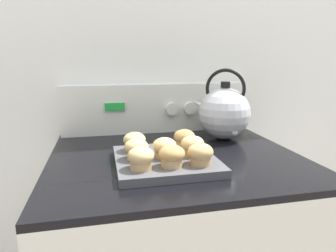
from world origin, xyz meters
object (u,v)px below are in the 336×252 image
at_px(tea_kettle, 224,112).
at_px(muffin_r0_c1, 172,156).
at_px(muffin_r0_c2, 200,154).
at_px(muffin_r1_c2, 193,146).
at_px(muffin_r0_c0, 141,158).
at_px(muffin_r1_c1, 165,148).
at_px(muffin_r2_c0, 134,142).
at_px(muffin_r1_c0, 136,149).
at_px(muffin_pan, 165,161).
at_px(muffin_r2_c2, 184,138).

bearing_deg(tea_kettle, muffin_r0_c1, -131.34).
distance_m(muffin_r0_c2, tea_kettle, 0.35).
distance_m(muffin_r0_c1, muffin_r1_c2, 0.11).
height_order(muffin_r0_c0, muffin_r1_c2, same).
height_order(muffin_r1_c1, tea_kettle, tea_kettle).
relative_size(muffin_r0_c0, muffin_r2_c0, 1.00).
distance_m(muffin_r1_c2, muffin_r2_c0, 0.17).
relative_size(muffin_r1_c0, muffin_r1_c2, 1.00).
distance_m(muffin_r0_c1, muffin_r0_c2, 0.07).
xyz_separation_m(muffin_r0_c2, muffin_r1_c0, (-0.15, 0.08, 0.00)).
relative_size(muffin_r0_c2, muffin_r1_c1, 1.00).
height_order(muffin_r0_c1, muffin_r1_c0, same).
relative_size(muffin_pan, muffin_r1_c0, 4.16).
xyz_separation_m(muffin_r0_c1, muffin_r2_c0, (-0.07, 0.15, 0.00)).
relative_size(muffin_pan, muffin_r1_c2, 4.16).
height_order(muffin_r1_c1, muffin_r2_c0, same).
height_order(muffin_r0_c0, muffin_r2_c2, same).
height_order(muffin_r2_c2, tea_kettle, tea_kettle).
relative_size(muffin_pan, tea_kettle, 1.07).
relative_size(muffin_r1_c0, muffin_r1_c1, 1.00).
bearing_deg(muffin_r1_c0, tea_kettle, 33.01).
bearing_deg(muffin_r1_c2, muffin_r1_c1, -178.89).
bearing_deg(muffin_r2_c2, muffin_r1_c0, -153.83).
xyz_separation_m(muffin_r1_c1, muffin_r2_c0, (-0.07, 0.08, 0.00)).
bearing_deg(muffin_r0_c2, muffin_r1_c0, 153.17).
bearing_deg(muffin_pan, muffin_r1_c2, -0.94).
xyz_separation_m(muffin_r1_c2, muffin_r2_c0, (-0.15, 0.08, 0.00)).
relative_size(muffin_pan, muffin_r1_c1, 4.16).
bearing_deg(muffin_r0_c1, muffin_r1_c2, 44.06).
bearing_deg(tea_kettle, muffin_r2_c2, -142.06).
xyz_separation_m(muffin_pan, muffin_r2_c0, (-0.07, 0.07, 0.04)).
relative_size(muffin_r2_c0, muffin_r2_c2, 1.00).
xyz_separation_m(muffin_r0_c0, muffin_r0_c2, (0.15, -0.00, 0.00)).
bearing_deg(muffin_r2_c0, muffin_pan, -44.82).
height_order(muffin_r0_c0, muffin_r1_c1, same).
relative_size(muffin_r1_c0, tea_kettle, 0.26).
xyz_separation_m(muffin_r1_c2, muffin_r2_c2, (-0.00, 0.08, 0.00)).
xyz_separation_m(muffin_r0_c0, tea_kettle, (0.34, 0.29, 0.05)).
distance_m(muffin_pan, muffin_r0_c0, 0.11).
bearing_deg(muffin_r2_c2, muffin_r0_c1, -116.20).
bearing_deg(muffin_r0_c2, muffin_r1_c1, 136.25).
xyz_separation_m(muffin_r0_c1, muffin_r1_c2, (0.08, 0.07, 0.00)).
bearing_deg(muffin_pan, muffin_r2_c2, 45.50).
bearing_deg(muffin_pan, muffin_r0_c2, -45.84).
height_order(muffin_r2_c0, tea_kettle, tea_kettle).
height_order(muffin_pan, muffin_r1_c0, muffin_r1_c0).
bearing_deg(muffin_r1_c0, muffin_r1_c2, -0.77).
relative_size(muffin_r0_c0, muffin_r0_c2, 1.00).
distance_m(muffin_r1_c2, muffin_r2_c2, 0.08).
distance_m(muffin_pan, muffin_r1_c1, 0.04).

